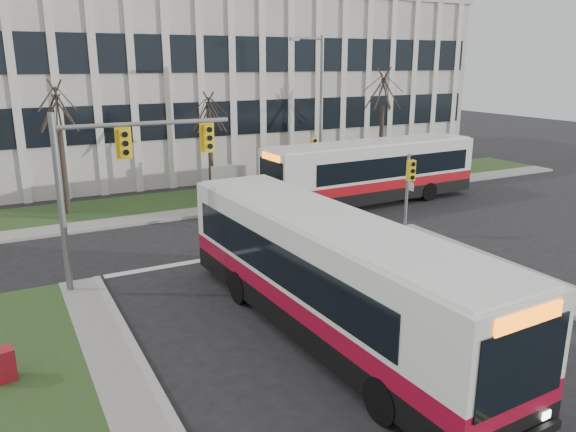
# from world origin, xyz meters

# --- Properties ---
(ground) EXTENTS (120.00, 120.00, 0.00)m
(ground) POSITION_xyz_m (0.00, 0.00, 0.00)
(ground) COLOR black
(ground) RESTS_ON ground
(sidewalk_cross) EXTENTS (44.00, 1.60, 0.14)m
(sidewalk_cross) POSITION_xyz_m (5.00, 15.20, 0.07)
(sidewalk_cross) COLOR #9E9B93
(sidewalk_cross) RESTS_ON ground
(building_lawn) EXTENTS (44.00, 5.00, 0.12)m
(building_lawn) POSITION_xyz_m (5.00, 18.00, 0.06)
(building_lawn) COLOR #304A20
(building_lawn) RESTS_ON ground
(office_building) EXTENTS (40.00, 16.00, 12.00)m
(office_building) POSITION_xyz_m (5.00, 30.00, 6.00)
(office_building) COLOR beige
(office_building) RESTS_ON ground
(mast_arm_signal) EXTENTS (6.11, 0.38, 6.20)m
(mast_arm_signal) POSITION_xyz_m (-5.62, 7.16, 4.26)
(mast_arm_signal) COLOR slate
(mast_arm_signal) RESTS_ON ground
(signal_pole_near) EXTENTS (0.34, 0.39, 3.80)m
(signal_pole_near) POSITION_xyz_m (7.20, 6.90, 2.50)
(signal_pole_near) COLOR slate
(signal_pole_near) RESTS_ON ground
(signal_pole_far) EXTENTS (0.34, 0.39, 3.80)m
(signal_pole_far) POSITION_xyz_m (7.20, 15.40, 2.50)
(signal_pole_far) COLOR slate
(signal_pole_far) RESTS_ON ground
(streetlight) EXTENTS (2.15, 0.25, 9.20)m
(streetlight) POSITION_xyz_m (8.03, 16.20, 5.19)
(streetlight) COLOR slate
(streetlight) RESTS_ON ground
(directory_sign) EXTENTS (1.50, 0.12, 2.00)m
(directory_sign) POSITION_xyz_m (2.50, 17.50, 1.17)
(directory_sign) COLOR slate
(directory_sign) RESTS_ON ground
(tree_left) EXTENTS (1.80, 1.80, 7.70)m
(tree_left) POSITION_xyz_m (-6.00, 18.00, 5.51)
(tree_left) COLOR #42352B
(tree_left) RESTS_ON ground
(tree_mid) EXTENTS (1.80, 1.80, 6.82)m
(tree_mid) POSITION_xyz_m (2.00, 18.20, 4.88)
(tree_mid) COLOR #42352B
(tree_mid) RESTS_ON ground
(tree_right) EXTENTS (1.80, 1.80, 8.25)m
(tree_right) POSITION_xyz_m (14.00, 18.00, 5.91)
(tree_right) COLOR #42352B
(tree_right) RESTS_ON ground
(bus_main) EXTENTS (3.32, 13.17, 3.49)m
(bus_main) POSITION_xyz_m (-0.99, 0.51, 1.74)
(bus_main) COLOR silver
(bus_main) RESTS_ON ground
(bus_cross) EXTENTS (12.88, 3.29, 3.41)m
(bus_cross) POSITION_xyz_m (9.54, 12.87, 1.70)
(bus_cross) COLOR silver
(bus_cross) RESTS_ON ground
(newspaper_box_red) EXTENTS (0.57, 0.53, 0.95)m
(newspaper_box_red) POSITION_xyz_m (-9.50, 1.93, 0.47)
(newspaper_box_red) COLOR #A81524
(newspaper_box_red) RESTS_ON ground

